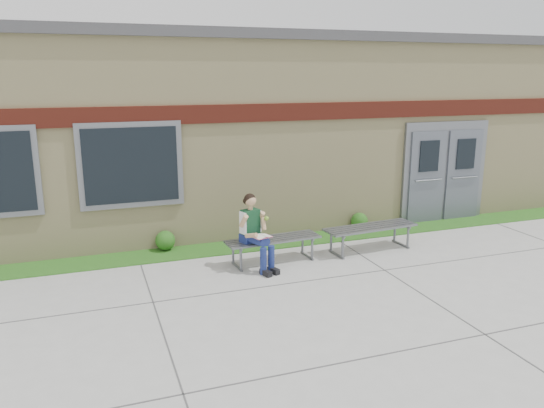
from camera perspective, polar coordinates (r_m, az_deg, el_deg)
name	(u,v)px	position (r m, az deg, el deg)	size (l,w,h in m)	color
ground	(347,288)	(8.68, 8.06, -8.98)	(80.00, 80.00, 0.00)	#9E9E99
grass_strip	(288,241)	(10.90, 1.74, -4.00)	(16.00, 0.80, 0.02)	#175416
school_building	(240,124)	(13.64, -3.43, 8.58)	(16.20, 6.22, 4.20)	beige
bench_left	(273,244)	(9.63, 0.12, -4.30)	(1.78, 0.62, 0.45)	slate
bench_right	(370,232)	(10.43, 10.52, -2.95)	(1.91, 0.68, 0.49)	slate
girl	(255,230)	(9.23, -1.82, -2.86)	(0.58, 0.83, 1.33)	navy
shrub_mid	(165,240)	(10.48, -11.41, -3.87)	(0.38, 0.38, 0.38)	#175416
shrub_east	(359,221)	(11.79, 9.38, -1.82)	(0.37, 0.37, 0.37)	#175416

